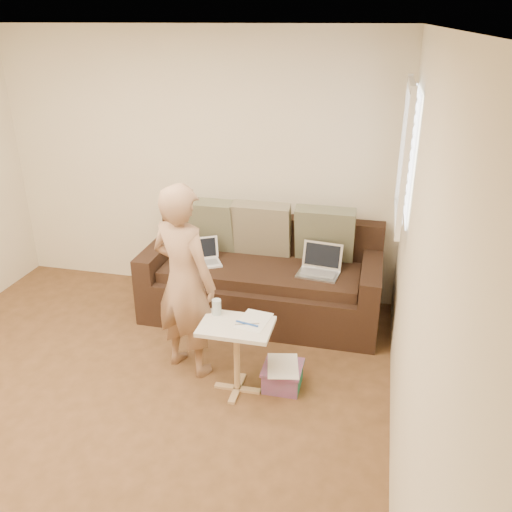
# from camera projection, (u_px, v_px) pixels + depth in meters

# --- Properties ---
(floor) EXTENTS (4.50, 4.50, 0.00)m
(floor) POSITION_uv_depth(u_px,v_px,m) (102.00, 423.00, 3.81)
(floor) COLOR #4D351C
(floor) RESTS_ON ground
(ceiling) EXTENTS (4.50, 4.50, 0.00)m
(ceiling) POSITION_uv_depth(u_px,v_px,m) (43.00, 27.00, 2.76)
(ceiling) COLOR white
(ceiling) RESTS_ON wall_back
(wall_back) EXTENTS (4.00, 0.00, 4.00)m
(wall_back) POSITION_uv_depth(u_px,v_px,m) (197.00, 166.00, 5.29)
(wall_back) COLOR beige
(wall_back) RESTS_ON ground
(wall_right) EXTENTS (0.00, 4.50, 4.50)m
(wall_right) POSITION_uv_depth(u_px,v_px,m) (414.00, 292.00, 2.87)
(wall_right) COLOR beige
(wall_right) RESTS_ON ground
(window_blinds) EXTENTS (0.12, 0.88, 1.08)m
(window_blinds) POSITION_uv_depth(u_px,v_px,m) (407.00, 154.00, 4.05)
(window_blinds) COLOR white
(window_blinds) RESTS_ON wall_right
(sofa) EXTENTS (2.20, 0.95, 0.85)m
(sofa) POSITION_uv_depth(u_px,v_px,m) (262.00, 274.00, 5.06)
(sofa) COLOR black
(sofa) RESTS_ON ground
(pillow_left) EXTENTS (0.55, 0.29, 0.57)m
(pillow_left) POSITION_uv_depth(u_px,v_px,m) (207.00, 225.00, 5.23)
(pillow_left) COLOR #565A42
(pillow_left) RESTS_ON sofa
(pillow_mid) EXTENTS (0.55, 0.27, 0.57)m
(pillow_mid) POSITION_uv_depth(u_px,v_px,m) (262.00, 229.00, 5.12)
(pillow_mid) COLOR #736E52
(pillow_mid) RESTS_ON sofa
(pillow_right) EXTENTS (0.55, 0.28, 0.57)m
(pillow_right) POSITION_uv_depth(u_px,v_px,m) (325.00, 234.00, 5.00)
(pillow_right) COLOR #565A42
(pillow_right) RESTS_ON sofa
(laptop_silver) EXTENTS (0.39, 0.31, 0.24)m
(laptop_silver) POSITION_uv_depth(u_px,v_px,m) (318.00, 275.00, 4.83)
(laptop_silver) COLOR #B7BABC
(laptop_silver) RESTS_ON sofa
(laptop_white) EXTENTS (0.39, 0.36, 0.23)m
(laptop_white) POSITION_uv_depth(u_px,v_px,m) (204.00, 265.00, 5.03)
(laptop_white) COLOR white
(laptop_white) RESTS_ON sofa
(person) EXTENTS (0.68, 0.57, 1.58)m
(person) POSITION_uv_depth(u_px,v_px,m) (184.00, 281.00, 4.12)
(person) COLOR #9D7355
(person) RESTS_ON ground
(side_table) EXTENTS (0.53, 0.37, 0.59)m
(side_table) POSITION_uv_depth(u_px,v_px,m) (237.00, 358.00, 4.04)
(side_table) COLOR silver
(side_table) RESTS_ON ground
(drinking_glass) EXTENTS (0.07, 0.07, 0.12)m
(drinking_glass) POSITION_uv_depth(u_px,v_px,m) (217.00, 307.00, 4.04)
(drinking_glass) COLOR silver
(drinking_glass) RESTS_ON side_table
(scissors) EXTENTS (0.18, 0.11, 0.02)m
(scissors) POSITION_uv_depth(u_px,v_px,m) (247.00, 324.00, 3.92)
(scissors) COLOR silver
(scissors) RESTS_ON side_table
(paper_on_table) EXTENTS (0.25, 0.33, 0.00)m
(paper_on_table) POSITION_uv_depth(u_px,v_px,m) (254.00, 321.00, 3.97)
(paper_on_table) COLOR white
(paper_on_table) RESTS_ON side_table
(striped_box) EXTENTS (0.30, 0.30, 0.19)m
(striped_box) POSITION_uv_depth(u_px,v_px,m) (283.00, 376.00, 4.16)
(striped_box) COLOR #DA2091
(striped_box) RESTS_ON ground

